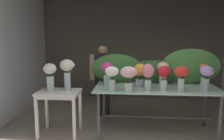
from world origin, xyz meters
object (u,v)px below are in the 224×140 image
vase_scarlet_roses (181,75)px  vase_crimson_ranunculus (164,76)px  vase_rosy_snapdragons (148,74)px  vase_lilac_hydrangea (207,74)px  florist (103,73)px  vase_white_roses_tall (50,75)px  vase_ivory_anemones (112,75)px  vase_blush_stock (129,75)px  vase_coral_dahlias (204,72)px  vase_peach_carnations (163,72)px  vase_cream_lisianthus_tall (67,71)px  side_table_white (59,97)px  vase_magenta_tulips (107,71)px  display_table_glass (156,93)px  vase_sunset_lilies (140,73)px

vase_scarlet_roses → vase_crimson_ranunculus: bearing=169.7°
vase_rosy_snapdragons → vase_lilac_hydrangea: bearing=3.8°
florist → vase_white_roses_tall: 1.30m
vase_ivory_anemones → vase_blush_stock: bearing=-3.8°
florist → vase_scarlet_roses: (1.43, -1.10, 0.17)m
vase_coral_dahlias → vase_rosy_snapdragons: vase_rosy_snapdragons is taller
vase_peach_carnations → vase_cream_lisianthus_tall: vase_cream_lisianthus_tall is taller
vase_coral_dahlias → vase_cream_lisianthus_tall: (-2.46, -0.33, 0.05)m
vase_rosy_snapdragons → vase_white_roses_tall: vase_rosy_snapdragons is taller
florist → vase_crimson_ranunculus: bearing=-42.2°
side_table_white → vase_magenta_tulips: (0.83, 0.24, 0.44)m
vase_magenta_tulips → vase_rosy_snapdragons: 0.79m
vase_peach_carnations → vase_blush_stock: (-0.62, -0.52, 0.02)m
vase_coral_dahlias → vase_scarlet_roses: size_ratio=0.96×
side_table_white → vase_ivory_anemones: (0.96, -0.15, 0.44)m
florist → vase_rosy_snapdragons: (0.89, -1.10, 0.18)m
vase_coral_dahlias → vase_lilac_hydrangea: bearing=-102.3°
vase_magenta_tulips → vase_scarlet_roses: bearing=-14.7°
vase_white_roses_tall → vase_cream_lisianthus_tall: bearing=10.9°
vase_peach_carnations → vase_lilac_hydrangea: bearing=-30.6°
display_table_glass → vase_scarlet_roses: 0.61m
vase_sunset_lilies → vase_blush_stock: bearing=-120.5°
vase_crimson_ranunculus → vase_coral_dahlias: bearing=28.8°
vase_scarlet_roses → vase_sunset_lilies: bearing=158.0°
display_table_glass → vase_white_roses_tall: vase_white_roses_tall is taller
vase_ivory_anemones → vase_scarlet_roses: (1.14, 0.05, 0.01)m
vase_magenta_tulips → vase_white_roses_tall: vase_magenta_tulips is taller
vase_rosy_snapdragons → vase_white_roses_tall: size_ratio=0.93×
vase_sunset_lilies → vase_magenta_tulips: size_ratio=0.97×
vase_white_roses_tall → vase_cream_lisianthus_tall: 0.31m
vase_magenta_tulips → vase_lilac_hydrangea: size_ratio=1.03×
vase_coral_dahlias → vase_lilac_hydrangea: vase_lilac_hydrangea is taller
vase_scarlet_roses → vase_white_roses_tall: size_ratio=0.85×
vase_sunset_lilies → vase_cream_lisianthus_tall: vase_cream_lisianthus_tall is taller
vase_white_roses_tall → vase_peach_carnations: bearing=10.0°
vase_sunset_lilies → vase_coral_dahlias: (1.17, 0.21, -0.01)m
vase_sunset_lilies → vase_peach_carnations: (0.42, 0.18, -0.00)m
vase_coral_dahlias → vase_scarlet_roses: (-0.51, -0.48, 0.03)m
display_table_glass → vase_coral_dahlias: bearing=11.7°
vase_magenta_tulips → vase_rosy_snapdragons: bearing=-25.0°
display_table_glass → vase_cream_lisianthus_tall: 1.64m
display_table_glass → vase_cream_lisianthus_tall: vase_cream_lisianthus_tall is taller
display_table_glass → vase_blush_stock: vase_blush_stock is taller
display_table_glass → vase_ivory_anemones: size_ratio=5.27×
display_table_glass → vase_peach_carnations: 0.42m
display_table_glass → vase_coral_dahlias: (0.88, 0.18, 0.36)m
vase_crimson_ranunculus → vase_ivory_anemones: bearing=-173.3°
vase_coral_dahlias → vase_peach_carnations: size_ratio=0.93×
display_table_glass → vase_lilac_hydrangea: 0.91m
vase_rosy_snapdragons → vase_cream_lisianthus_tall: bearing=173.7°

